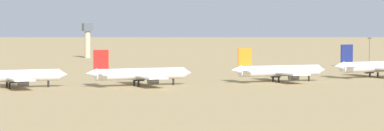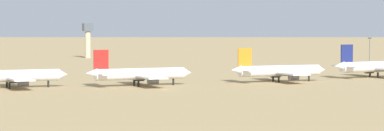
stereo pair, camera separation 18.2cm
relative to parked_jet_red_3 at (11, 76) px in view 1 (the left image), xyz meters
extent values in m
plane|color=tan|center=(44.77, -23.84, -4.02)|extent=(4000.00, 4000.00, 0.00)
cylinder|color=white|center=(0.37, 0.00, 0.04)|extent=(30.94, 4.25, 3.86)
cone|color=white|center=(17.17, 0.22, 0.04)|extent=(2.94, 3.70, 3.67)
cube|color=white|center=(1.34, 0.02, -0.54)|extent=(6.95, 30.97, 0.54)
cylinder|color=slate|center=(2.21, 7.27, -1.89)|extent=(3.50, 2.17, 2.12)
cylinder|color=slate|center=(2.39, -7.21, -1.89)|extent=(3.50, 2.17, 2.12)
cylinder|color=black|center=(12.11, 0.15, -2.96)|extent=(0.68, 0.68, 2.12)
cylinder|color=black|center=(-1.11, 2.30, -2.96)|extent=(0.68, 0.68, 2.12)
cylinder|color=black|center=(-1.05, -2.33, -2.96)|extent=(0.68, 0.68, 2.12)
cylinder|color=white|center=(41.91, -6.19, 0.06)|extent=(31.13, 4.26, 3.89)
cone|color=white|center=(58.81, -5.99, 0.06)|extent=(2.96, 3.73, 3.69)
cone|color=white|center=(25.01, -6.39, 0.64)|extent=(3.93, 3.35, 3.30)
cube|color=red|center=(28.31, -6.35, 5.16)|extent=(5.06, 0.55, 6.31)
cube|color=white|center=(28.26, -2.47, 0.45)|extent=(3.19, 6.64, 0.35)
cube|color=white|center=(28.36, -10.24, 0.45)|extent=(3.19, 6.64, 0.35)
cube|color=white|center=(42.88, -6.18, -0.52)|extent=(6.98, 31.16, 0.54)
cylinder|color=slate|center=(43.76, 1.12, -1.88)|extent=(3.52, 2.18, 2.14)
cylinder|color=slate|center=(43.94, -13.45, -1.88)|extent=(3.52, 2.18, 2.14)
cylinder|color=black|center=(53.72, -6.05, -2.95)|extent=(0.68, 0.68, 2.14)
cylinder|color=black|center=(40.42, -3.88, -2.95)|extent=(0.68, 0.68, 2.14)
cylinder|color=black|center=(40.48, -8.54, -2.95)|extent=(0.68, 0.68, 2.14)
cylinder|color=white|center=(93.57, -6.66, 0.02)|extent=(30.84, 4.23, 3.85)
cone|color=white|center=(110.31, -6.87, 0.02)|extent=(2.93, 3.69, 3.66)
cone|color=white|center=(76.83, -6.45, 0.60)|extent=(3.89, 3.32, 3.27)
cube|color=orange|center=(80.10, -6.49, 5.08)|extent=(5.01, 0.54, 6.25)
cube|color=white|center=(80.15, -2.64, 0.41)|extent=(3.16, 6.58, 0.35)
cube|color=white|center=(80.05, -10.34, 0.41)|extent=(3.16, 6.58, 0.35)
cube|color=white|center=(94.53, -6.67, -0.55)|extent=(6.93, 30.87, 0.54)
cylinder|color=slate|center=(95.58, 0.53, -1.90)|extent=(3.49, 2.16, 2.12)
cylinder|color=slate|center=(95.40, -13.90, -1.90)|extent=(3.49, 2.16, 2.12)
cylinder|color=black|center=(105.27, -6.81, -2.96)|extent=(0.67, 0.67, 2.12)
cylinder|color=black|center=(92.15, -4.33, -2.96)|extent=(0.67, 0.67, 2.12)
cylinder|color=black|center=(92.10, -8.95, -2.96)|extent=(0.67, 0.67, 2.12)
cylinder|color=white|center=(138.72, 0.95, 0.22)|extent=(32.50, 6.91, 4.03)
cone|color=white|center=(121.25, -0.62, 0.82)|extent=(4.32, 3.78, 3.43)
cube|color=navy|center=(124.66, -0.31, 5.51)|extent=(5.27, 0.97, 6.55)
cube|color=white|center=(124.30, 3.71, 0.62)|extent=(3.83, 7.12, 0.36)
cube|color=white|center=(125.02, -4.33, 0.62)|extent=(3.83, 7.12, 0.36)
cube|color=white|center=(139.73, 1.04, -0.39)|extent=(9.72, 32.75, 0.56)
cylinder|color=slate|center=(140.06, 8.67, -1.80)|extent=(3.81, 2.53, 2.22)
cylinder|color=black|center=(137.00, 3.23, -2.91)|extent=(0.71, 0.71, 2.22)
cylinder|color=black|center=(137.43, -1.59, -2.91)|extent=(0.71, 0.71, 2.22)
cylinder|color=#C6B793|center=(76.32, 197.18, 3.52)|extent=(3.20, 3.20, 15.07)
cube|color=#4C5660|center=(76.32, 197.18, 13.18)|extent=(5.20, 5.20, 4.25)
cylinder|color=#59595E|center=(190.42, 88.63, 2.15)|extent=(0.36, 0.36, 12.34)
cube|color=#333333|center=(190.42, 88.63, 8.57)|extent=(1.80, 0.50, 0.50)
camera|label=1|loc=(-50.53, -294.41, 19.45)|focal=84.74mm
camera|label=2|loc=(-50.36, -294.47, 19.45)|focal=84.74mm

